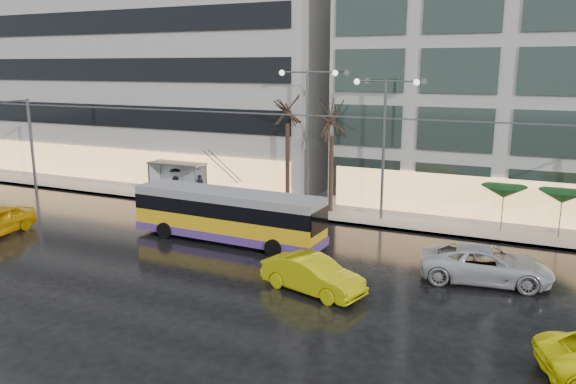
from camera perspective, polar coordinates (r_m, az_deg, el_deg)
The scene contains 18 objects.
ground at distance 28.87m, azimuth -10.15°, elevation -6.57°, with size 140.00×140.00×0.00m, color black.
sidewalk at distance 39.92m, azimuth 3.70°, elevation -0.89°, with size 80.00×10.00×0.15m, color gray.
kerb at distance 35.48m, azimuth 0.84°, elevation -2.59°, with size 80.00×0.10×0.15m, color slate.
building_left at distance 52.11m, azimuth -13.42°, elevation 14.25°, with size 34.00×14.00×22.00m, color #BBB8B3.
trolleybus at distance 30.80m, azimuth -6.16°, elevation -2.53°, with size 11.07×4.48×5.10m.
catenary at distance 34.03m, azimuth -1.44°, elevation 3.94°, with size 42.24×5.12×7.00m.
bus_shelter at distance 41.53m, azimuth -11.46°, elevation 2.08°, with size 4.20×1.60×2.51m.
street_lamp_near at distance 36.00m, azimuth 2.00°, elevation 7.21°, with size 3.96×0.36×9.03m.
street_lamp_far at distance 34.43m, azimuth 9.75°, elevation 6.32°, with size 3.96×0.36×8.53m.
tree_a at distance 36.69m, azimuth -0.05°, elevation 9.03°, with size 3.20×3.20×8.40m.
tree_b at distance 35.79m, azimuth 4.50°, elevation 7.80°, with size 3.20×3.20×7.70m.
parasol_a at distance 34.06m, azimuth 21.07°, elevation 0.01°, with size 2.50×2.50×2.65m.
parasol_b at distance 34.04m, azimuth 26.10°, elevation -0.45°, with size 2.50×2.50×2.65m.
taxi_b at distance 24.09m, azimuth 2.52°, elevation -8.39°, with size 1.61×4.63×1.52m, color #D0C80A.
sedan_silver at distance 26.67m, azimuth 19.45°, elevation -6.94°, with size 2.63×5.71×1.59m, color #BCBDC1.
pedestrian_a at distance 40.76m, azimuth -8.97°, elevation 1.46°, with size 1.24×1.26×2.19m.
pedestrian_b at distance 41.68m, azimuth -9.09°, elevation 1.03°, with size 0.98×0.78×1.94m.
pedestrian_c at distance 41.32m, azimuth -11.35°, elevation 1.05°, with size 1.06×0.95×2.11m.
Camera 1 is at (15.73, -22.30, 9.42)m, focal length 35.00 mm.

